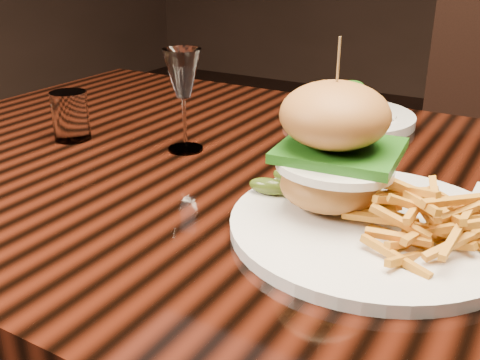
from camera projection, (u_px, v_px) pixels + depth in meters
The scene contains 6 objects.
dining_table at pixel (331, 233), 0.82m from camera, with size 1.60×0.90×0.75m.
burger_plate at pixel (366, 186), 0.65m from camera, with size 0.34×0.34×0.22m.
side_saucer at pixel (464, 237), 0.64m from camera, with size 0.16×0.16×0.02m.
wine_glass at pixel (183, 77), 0.88m from camera, with size 0.06×0.06×0.17m.
water_tumbler at pixel (71, 116), 0.96m from camera, with size 0.06×0.06×0.08m, color white.
far_dish at pixel (348, 114), 1.06m from camera, with size 0.25×0.25×0.08m.
Camera 1 is at (0.25, -0.69, 1.07)m, focal length 42.00 mm.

